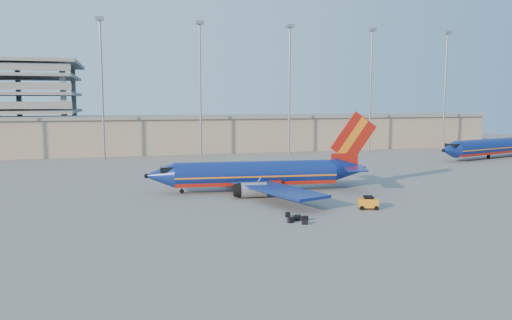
% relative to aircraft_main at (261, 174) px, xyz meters
% --- Properties ---
extents(ground, '(220.00, 220.00, 0.00)m').
position_rel_aircraft_main_xyz_m(ground, '(3.55, -2.98, -2.26)').
color(ground, slate).
rests_on(ground, ground).
extents(terminal_building, '(122.00, 16.00, 8.50)m').
position_rel_aircraft_main_xyz_m(terminal_building, '(13.55, 55.02, 2.05)').
color(terminal_building, gray).
rests_on(terminal_building, ground).
extents(light_mast_row, '(101.60, 1.60, 28.65)m').
position_rel_aircraft_main_xyz_m(light_mast_row, '(8.55, 43.02, 15.29)').
color(light_mast_row, gray).
rests_on(light_mast_row, ground).
extents(aircraft_main, '(31.31, 30.00, 10.60)m').
position_rel_aircraft_main_xyz_m(aircraft_main, '(0.00, 0.00, 0.00)').
color(aircraft_main, navy).
rests_on(aircraft_main, ground).
extents(aircraft_second, '(31.16, 15.72, 10.84)m').
position_rel_aircraft_main_xyz_m(aircraft_second, '(56.77, 24.06, 0.22)').
color(aircraft_second, navy).
rests_on(aircraft_second, ground).
extents(baggage_tug, '(2.36, 1.80, 1.50)m').
position_rel_aircraft_main_xyz_m(baggage_tug, '(8.46, -14.01, -1.48)').
color(baggage_tug, orange).
rests_on(baggage_tug, ground).
extents(luggage_pile, '(2.27, 3.78, 0.54)m').
position_rel_aircraft_main_xyz_m(luggage_pile, '(-1.07, -17.04, -2.03)').
color(luggage_pile, black).
rests_on(luggage_pile, ground).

